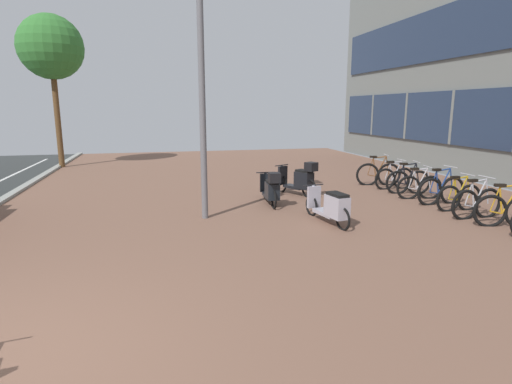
# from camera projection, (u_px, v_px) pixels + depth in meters

# --- Properties ---
(ground) EXTENTS (21.00, 40.00, 0.13)m
(ground) POSITION_uv_depth(u_px,v_px,m) (138.00, 360.00, 4.11)
(ground) COLOR #222524
(bicycle_rack_01) EXTENTS (1.34, 0.52, 0.99)m
(bicycle_rack_01) POSITION_uv_depth(u_px,v_px,m) (506.00, 210.00, 8.59)
(bicycle_rack_01) COLOR black
(bicycle_rack_01) RESTS_ON ground
(bicycle_rack_02) EXTENTS (1.35, 0.48, 0.99)m
(bicycle_rack_02) POSITION_uv_depth(u_px,v_px,m) (477.00, 203.00, 9.24)
(bicycle_rack_02) COLOR black
(bicycle_rack_02) RESTS_ON ground
(bicycle_rack_03) EXTENTS (1.25, 0.48, 0.93)m
(bicycle_rack_03) POSITION_uv_depth(u_px,v_px,m) (459.00, 197.00, 9.93)
(bicycle_rack_03) COLOR black
(bicycle_rack_03) RESTS_ON ground
(bicycle_rack_04) EXTENTS (1.45, 0.48, 1.02)m
(bicycle_rack_04) POSITION_uv_depth(u_px,v_px,m) (441.00, 191.00, 10.60)
(bicycle_rack_04) COLOR black
(bicycle_rack_04) RESTS_ON ground
(bicycle_rack_05) EXTENTS (1.28, 0.48, 0.94)m
(bicycle_rack_05) POSITION_uv_depth(u_px,v_px,m) (419.00, 187.00, 11.24)
(bicycle_rack_05) COLOR black
(bicycle_rack_05) RESTS_ON ground
(bicycle_rack_06) EXTENTS (1.31, 0.47, 0.98)m
(bicycle_rack_06) POSITION_uv_depth(u_px,v_px,m) (408.00, 182.00, 11.93)
(bicycle_rack_06) COLOR black
(bicycle_rack_06) RESTS_ON ground
(bicycle_rack_07) EXTENTS (1.31, 0.48, 0.95)m
(bicycle_rack_07) POSITION_uv_depth(u_px,v_px,m) (394.00, 178.00, 12.60)
(bicycle_rack_07) COLOR black
(bicycle_rack_07) RESTS_ON ground
(bicycle_rack_08) EXTENTS (1.42, 0.50, 1.03)m
(bicycle_rack_08) POSITION_uv_depth(u_px,v_px,m) (378.00, 174.00, 13.23)
(bicycle_rack_08) COLOR black
(bicycle_rack_08) RESTS_ON ground
(scooter_near) EXTENTS (0.96, 1.54, 1.02)m
(scooter_near) POSITION_uv_depth(u_px,v_px,m) (299.00, 180.00, 11.62)
(scooter_near) COLOR black
(scooter_near) RESTS_ON ground
(scooter_mid) EXTENTS (0.61, 1.76, 0.76)m
(scooter_mid) POSITION_uv_depth(u_px,v_px,m) (331.00, 206.00, 8.76)
(scooter_mid) COLOR black
(scooter_mid) RESTS_ON ground
(scooter_far) EXTENTS (0.52, 1.70, 0.93)m
(scooter_far) POSITION_uv_depth(u_px,v_px,m) (271.00, 189.00, 10.49)
(scooter_far) COLOR black
(scooter_far) RESTS_ON ground
(lamp_post) EXTENTS (0.20, 0.52, 5.99)m
(lamp_post) POSITION_uv_depth(u_px,v_px,m) (201.00, 66.00, 8.66)
(lamp_post) COLOR slate
(lamp_post) RESTS_ON ground
(street_tree) EXTENTS (2.54, 2.54, 6.12)m
(street_tree) POSITION_uv_depth(u_px,v_px,m) (51.00, 48.00, 16.39)
(street_tree) COLOR brown
(street_tree) RESTS_ON ground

